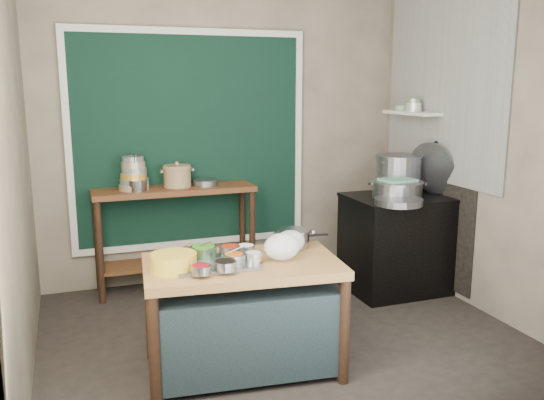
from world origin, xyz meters
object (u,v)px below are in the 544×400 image
object	(u,v)px
prep_table	(243,317)
utensil_cup	(137,185)
back_counter	(176,238)
ceramic_crock	(177,177)
stock_pot	(398,174)
condiment_tray	(216,264)
saucepan	(294,238)
stove_block	(398,245)
yellow_basin	(174,262)
steamer	(397,190)

from	to	relation	value
prep_table	utensil_cup	world-z (taller)	utensil_cup
back_counter	ceramic_crock	world-z (taller)	ceramic_crock
stock_pot	ceramic_crock	bearing A→B (deg)	163.14
prep_table	condiment_tray	size ratio (longest dim) A/B	2.43
saucepan	utensil_cup	world-z (taller)	utensil_cup
prep_table	saucepan	size ratio (longest dim) A/B	5.46
stove_block	stock_pot	size ratio (longest dim) A/B	2.02
prep_table	ceramic_crock	world-z (taller)	ceramic_crock
prep_table	saucepan	distance (m)	0.65
back_counter	utensil_cup	size ratio (longest dim) A/B	8.74
stove_block	yellow_basin	xyz separation A→B (m)	(-2.23, -1.01, 0.38)
back_counter	stock_pot	distance (m)	2.13
condiment_tray	yellow_basin	world-z (taller)	yellow_basin
condiment_tray	steamer	bearing A→B (deg)	26.24
back_counter	condiment_tray	bearing A→B (deg)	-91.98
back_counter	saucepan	bearing A→B (deg)	-69.73
stove_block	prep_table	bearing A→B (deg)	-151.14
steamer	ceramic_crock	bearing A→B (deg)	155.17
prep_table	saucepan	bearing A→B (deg)	30.68
yellow_basin	saucepan	distance (m)	0.92
utensil_cup	back_counter	bearing A→B (deg)	9.41
prep_table	back_counter	distance (m)	1.72
utensil_cup	saucepan	bearing A→B (deg)	-58.47
prep_table	steamer	world-z (taller)	steamer
saucepan	stock_pot	world-z (taller)	stock_pot
prep_table	stock_pot	world-z (taller)	stock_pot
prep_table	back_counter	size ratio (longest dim) A/B	0.86
yellow_basin	stove_block	bearing A→B (deg)	24.41
prep_table	condiment_tray	world-z (taller)	condiment_tray
prep_table	condiment_tray	distance (m)	0.43
back_counter	ceramic_crock	xyz separation A→B (m)	(0.03, 0.02, 0.56)
utensil_cup	stock_pot	world-z (taller)	stock_pot
stove_block	utensil_cup	world-z (taller)	utensil_cup
back_counter	steamer	world-z (taller)	steamer
back_counter	stove_block	xyz separation A→B (m)	(1.90, -0.73, -0.05)
condiment_tray	ceramic_crock	bearing A→B (deg)	86.94
condiment_tray	utensil_cup	bearing A→B (deg)	99.32
stove_block	yellow_basin	bearing A→B (deg)	-155.59
yellow_basin	utensil_cup	bearing A→B (deg)	90.18
prep_table	utensil_cup	xyz separation A→B (m)	(-0.45, 1.66, 0.62)
saucepan	steamer	xyz separation A→B (m)	(1.26, 0.71, 0.14)
back_counter	ceramic_crock	distance (m)	0.57
stove_block	stock_pot	distance (m)	0.65
condiment_tray	stove_block	bearing A→B (deg)	27.05
stove_block	steamer	world-z (taller)	steamer
back_counter	saucepan	xyz separation A→B (m)	(0.56, -1.51, 0.34)
utensil_cup	condiment_tray	bearing A→B (deg)	-80.68
ceramic_crock	yellow_basin	bearing A→B (deg)	-101.64
yellow_basin	saucepan	bearing A→B (deg)	14.64
stove_block	saucepan	world-z (taller)	saucepan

